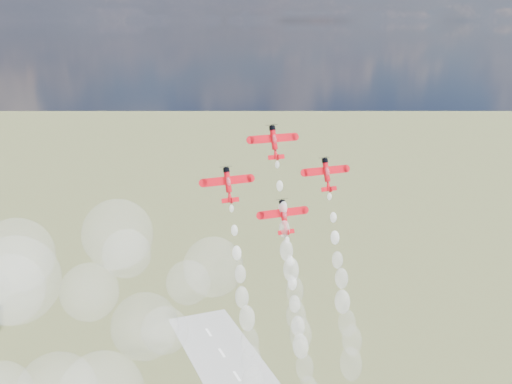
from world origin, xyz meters
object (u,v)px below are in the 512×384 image
at_px(plane_slot, 284,216).
at_px(plane_left, 228,184).
at_px(plane_right, 327,174).
at_px(plane_lead, 274,141).

bearing_deg(plane_slot, plane_left, 166.37).
distance_m(plane_right, plane_slot, 16.05).
relative_size(plane_left, plane_slot, 1.00).
bearing_deg(plane_right, plane_lead, 166.37).
relative_size(plane_lead, plane_right, 1.00).
distance_m(plane_left, plane_right, 26.31).
xyz_separation_m(plane_lead, plane_right, (13.15, -3.19, -8.64)).
relative_size(plane_lead, plane_left, 1.00).
bearing_deg(plane_right, plane_left, 180.00).
xyz_separation_m(plane_left, plane_right, (26.31, 0.00, 0.00)).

